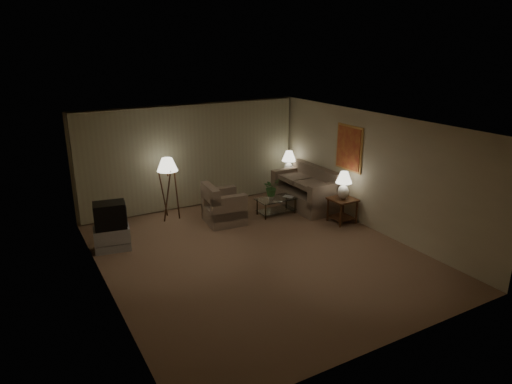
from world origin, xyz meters
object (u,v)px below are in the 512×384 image
side_table_near (342,206)px  ottoman (218,208)px  side_table_far (288,182)px  armchair (224,207)px  coffee_table (276,204)px  table_lamp_near (344,183)px  table_lamp_far (289,161)px  floor_lamp (169,188)px  tv_cabinet (112,238)px  sofa (305,191)px  crt_tv (110,215)px  vase (271,197)px

side_table_near → ottoman: size_ratio=0.93×
side_table_near → side_table_far: (-0.00, 2.36, -0.02)m
armchair → coffee_table: bearing=-90.5°
side_table_near → coffee_table: bearing=131.2°
table_lamp_near → coffee_table: table_lamp_near is taller
side_table_near → side_table_far: size_ratio=1.00×
table_lamp_far → floor_lamp: bearing=-178.5°
table_lamp_far → tv_cabinet: bearing=-167.1°
sofa → tv_cabinet: bearing=-88.5°
sofa → crt_tv: (-5.05, -0.19, 0.35)m
sofa → crt_tv: bearing=-88.5°
sofa → side_table_near: size_ratio=3.17×
side_table_far → table_lamp_far: table_lamp_far is taller
side_table_near → floor_lamp: (-3.55, 2.27, 0.39)m
table_lamp_near → tv_cabinet: bearing=167.4°
coffee_table → ottoman: (-1.35, 0.58, -0.06)m
crt_tv → side_table_near: bearing=-2.7°
tv_cabinet → sofa: bearing=12.1°
sofa → table_lamp_far: bearing=171.0°
ottoman → table_lamp_near: bearing=-36.7°
vase → side_table_far: bearing=41.7°
side_table_far → crt_tv: 5.35m
floor_lamp → table_lamp_near: bearing=-32.5°
coffee_table → vase: bearing=180.0°
crt_tv → sofa: bearing=12.1°
table_lamp_near → table_lamp_far: bearing=90.0°
coffee_table → vase: 0.26m
side_table_near → armchair: bearing=150.8°
floor_lamp → vase: (2.31, -1.02, -0.32)m
side_table_near → ottoman: (-2.45, 1.83, -0.20)m
armchair → vase: size_ratio=7.30×
table_lamp_far → floor_lamp: (-3.55, -0.09, -0.20)m
sofa → coffee_table: sofa is taller
armchair → table_lamp_near: 2.91m
armchair → table_lamp_near: table_lamp_near is taller
coffee_table → side_table_near: bearing=-48.8°
side_table_near → vase: bearing=134.9°
side_table_near → side_table_far: bearing=90.0°
coffee_table → vase: (-0.15, 0.00, 0.21)m
table_lamp_near → sofa: bearing=96.3°
floor_lamp → sofa: bearing=-15.1°
table_lamp_far → crt_tv: 5.34m
side_table_near → table_lamp_far: 2.43m
table_lamp_far → tv_cabinet: size_ratio=0.87×
side_table_near → vase: 1.77m
side_table_far → floor_lamp: floor_lamp is taller
side_table_near → table_lamp_far: (-0.00, 2.36, 0.59)m
coffee_table → ottoman: bearing=156.9°
sofa → crt_tv: 5.07m
crt_tv → vase: crt_tv is taller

